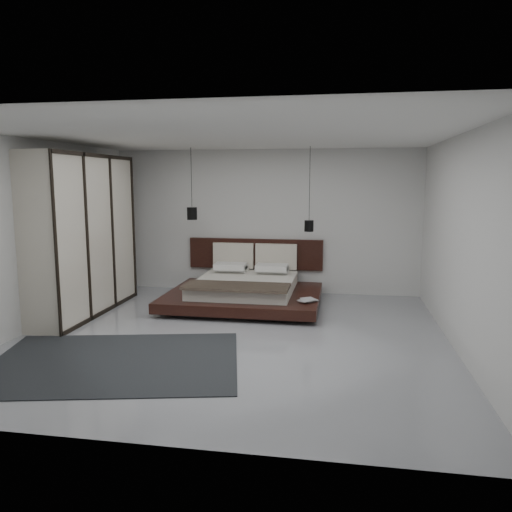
% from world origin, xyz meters
% --- Properties ---
extents(floor, '(6.00, 6.00, 0.00)m').
position_xyz_m(floor, '(0.00, 0.00, 0.00)').
color(floor, gray).
rests_on(floor, ground).
extents(ceiling, '(6.00, 6.00, 0.00)m').
position_xyz_m(ceiling, '(0.00, 0.00, 2.80)').
color(ceiling, white).
rests_on(ceiling, wall_back).
extents(wall_back, '(6.00, 0.00, 6.00)m').
position_xyz_m(wall_back, '(0.00, 3.00, 1.40)').
color(wall_back, silver).
rests_on(wall_back, floor).
extents(wall_front, '(6.00, 0.00, 6.00)m').
position_xyz_m(wall_front, '(0.00, -3.00, 1.40)').
color(wall_front, silver).
rests_on(wall_front, floor).
extents(wall_left, '(0.00, 6.00, 6.00)m').
position_xyz_m(wall_left, '(-3.00, 0.00, 1.40)').
color(wall_left, silver).
rests_on(wall_left, floor).
extents(wall_right, '(0.00, 6.00, 6.00)m').
position_xyz_m(wall_right, '(3.00, 0.00, 1.40)').
color(wall_right, silver).
rests_on(wall_right, floor).
extents(lattice_screen, '(0.05, 0.90, 2.60)m').
position_xyz_m(lattice_screen, '(-2.95, 2.45, 1.30)').
color(lattice_screen, black).
rests_on(lattice_screen, floor).
extents(bed, '(2.67, 2.34, 1.06)m').
position_xyz_m(bed, '(-0.18, 1.91, 0.28)').
color(bed, black).
rests_on(bed, floor).
extents(book_lower, '(0.33, 0.35, 0.03)m').
position_xyz_m(book_lower, '(0.91, 1.27, 0.26)').
color(book_lower, '#99724C').
rests_on(book_lower, bed).
extents(book_upper, '(0.32, 0.33, 0.02)m').
position_xyz_m(book_upper, '(0.89, 1.25, 0.28)').
color(book_upper, '#99724C').
rests_on(book_upper, book_lower).
extents(pendant_left, '(0.19, 0.19, 1.33)m').
position_xyz_m(pendant_left, '(-1.28, 2.32, 1.59)').
color(pendant_left, black).
rests_on(pendant_left, ceiling).
extents(pendant_right, '(0.17, 0.17, 1.51)m').
position_xyz_m(pendant_right, '(0.91, 2.32, 1.40)').
color(pendant_right, black).
rests_on(pendant_right, ceiling).
extents(wardrobe, '(0.63, 2.67, 2.62)m').
position_xyz_m(wardrobe, '(-2.70, 0.87, 1.31)').
color(wardrobe, beige).
rests_on(wardrobe, floor).
extents(rug, '(3.37, 2.72, 0.01)m').
position_xyz_m(rug, '(-1.20, -1.24, 0.01)').
color(rug, black).
rests_on(rug, floor).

